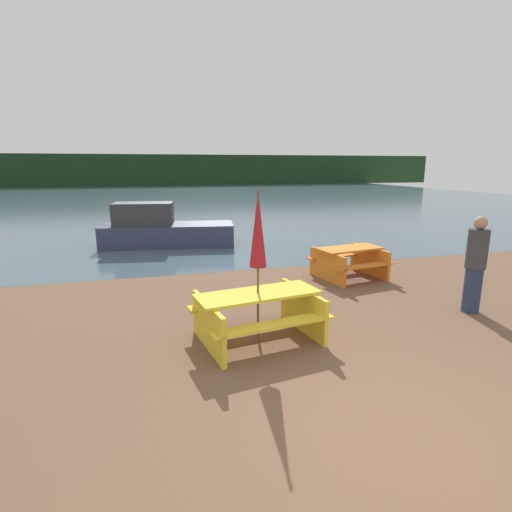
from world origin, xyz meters
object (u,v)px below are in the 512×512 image
Objects in this scene: boat at (163,230)px; person at (475,265)px; picnic_table_orange at (349,260)px; picnic_table_yellow at (258,311)px; umbrella_crimson at (258,230)px.

person reaches higher than boat.
person is at bearing -68.67° from picnic_table_orange.
picnic_table_yellow is at bearing -73.86° from boat.
boat is at bearing 123.18° from person.
picnic_table_orange is 4.36m from umbrella_crimson.
picnic_table_yellow is at bearing -75.96° from umbrella_crimson.
umbrella_crimson reaches higher than boat.
picnic_table_orange is at bearing 42.21° from picnic_table_yellow.
person reaches higher than picnic_table_yellow.
person reaches higher than picnic_table_orange.
picnic_table_yellow is 0.90× the size of umbrella_crimson.
boat is at bearing 128.31° from picnic_table_orange.
boat reaches higher than picnic_table_yellow.
umbrella_crimson is at bearing -137.79° from picnic_table_orange.
picnic_table_yellow is 8.10m from boat.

